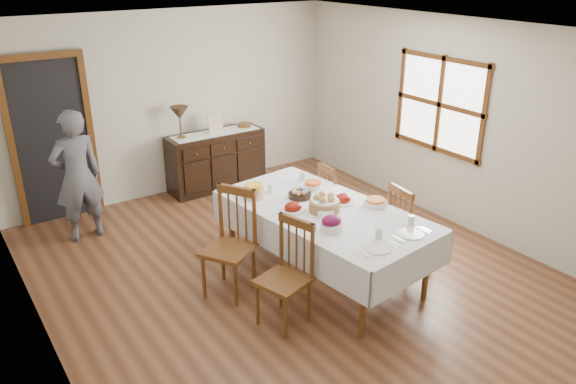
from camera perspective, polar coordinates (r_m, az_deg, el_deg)
ground at (r=6.27m, az=0.52°, el=-8.31°), size 6.00×6.00×0.00m
room_shell at (r=5.86m, az=-2.97°, el=6.93°), size 5.02×6.02×2.65m
dining_table at (r=5.91m, az=3.65°, el=-2.58°), size 1.47×2.48×0.81m
chair_left_near at (r=5.28m, az=-0.10°, el=-8.21°), size 0.53×0.53×1.04m
chair_left_far at (r=5.76m, az=-5.84°, el=-5.06°), size 0.64×0.64×1.12m
chair_right_near at (r=6.25m, az=12.08°, el=-3.63°), size 0.47×0.47×1.02m
chair_right_far at (r=6.84m, az=4.87°, el=-0.95°), size 0.44×0.44×0.98m
sideboard at (r=8.44m, az=-7.31°, el=3.21°), size 1.43×0.52×0.86m
person at (r=7.15m, az=-20.68°, el=1.93°), size 0.57×0.38×1.74m
bread_basket at (r=5.80m, az=3.73°, el=-1.24°), size 0.32×0.32×0.19m
egg_basket at (r=6.12m, az=1.21°, el=-0.21°), size 0.25×0.25×0.11m
ham_platter_a at (r=5.81m, az=0.50°, el=-1.61°), size 0.27×0.27×0.11m
ham_platter_b at (r=6.03m, az=5.59°, el=-0.76°), size 0.27×0.27×0.11m
beet_bowl at (r=5.40m, az=4.44°, el=-3.24°), size 0.22×0.22×0.16m
carrot_bowl at (r=6.35m, az=2.56°, el=0.69°), size 0.20×0.20×0.09m
pineapple_bowl at (r=6.13m, az=-3.51°, el=0.09°), size 0.23×0.23×0.15m
casserole_dish at (r=6.00m, az=8.87°, el=-1.05°), size 0.25×0.25×0.08m
butter_dish at (r=5.67m, az=3.84°, el=-2.29°), size 0.15×0.11×0.07m
setting_left at (r=5.20m, az=9.08°, el=-5.17°), size 0.43×0.31×0.10m
setting_right at (r=5.51m, az=12.36°, el=-3.73°), size 0.43×0.31×0.10m
glass_far_a at (r=6.25m, az=-1.81°, el=0.37°), size 0.06×0.06×0.09m
glass_far_b at (r=6.58m, az=1.45°, el=1.61°), size 0.06×0.06×0.10m
runner at (r=8.29m, az=-7.40°, el=5.99°), size 1.30×0.35×0.01m
table_lamp at (r=8.02m, az=-10.97°, el=7.79°), size 0.26×0.26×0.46m
picture_frame at (r=8.25m, az=-7.40°, el=6.88°), size 0.22×0.08×0.28m
deco_bowl at (r=8.53m, az=-4.47°, el=6.78°), size 0.20×0.20×0.06m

